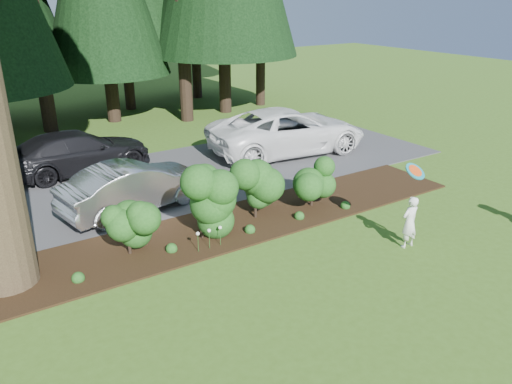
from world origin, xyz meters
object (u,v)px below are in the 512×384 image
Objects in this scene: car_dark_suv at (78,152)px; child at (409,222)px; car_silver_wagon at (135,186)px; frisbee at (415,171)px; car_white_suv at (288,131)px.

child is at bearing -157.23° from car_dark_suv.
frisbee is at bearing -149.89° from car_silver_wagon.
child is at bearing -150.78° from car_silver_wagon.
car_white_suv reaches higher than car_dark_suv.
car_dark_suv is 3.72× the size of child.
car_white_suv is 8.07m from child.
car_white_suv reaches higher than car_silver_wagon.
car_silver_wagon is 3.21× the size of child.
car_white_suv is at bearing 75.30° from frisbee.
child is 2.46× the size of frisbee.
car_white_suv reaches higher than child.
frisbee is (0.08, 0.08, 1.26)m from child.
car_white_suv is at bearing -110.98° from car_dark_suv.
frisbee is (4.83, -5.63, 1.19)m from car_silver_wagon.
frisbee is (-2.02, -7.70, 1.03)m from car_white_suv.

